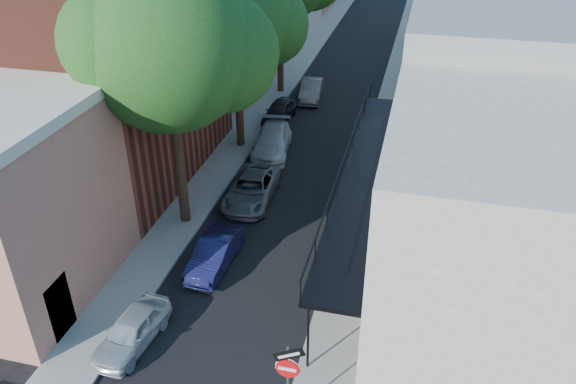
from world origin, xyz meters
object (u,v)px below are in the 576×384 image
Objects in this scene: parked_car_b at (215,253)px; parked_car_c at (252,189)px; oak_near at (180,47)px; parked_car_f at (311,90)px; parked_car_a at (132,330)px; parked_car_d at (272,141)px; sign_post at (288,371)px; oak_mid at (244,20)px; parked_car_e at (280,111)px.

parked_car_c is (-0.05, 5.17, 0.03)m from parked_car_b.
oak_near reaches higher than parked_car_f.
parked_car_d reaches higher than parked_car_a.
parked_car_c is (-4.61, 11.53, -1.41)m from sign_post.
parked_car_c is 0.98× the size of parked_car_d.
oak_mid is (-6.58, 17.26, 5.02)m from sign_post.
sign_post is 7.96m from parked_car_b.
parked_car_a is 9.90m from parked_car_c.
parked_car_d is at bearing 93.44° from parked_car_a.
oak_near is 2.52× the size of parked_car_c.
sign_post reaches higher than parked_car_c.
parked_car_b is 0.94× the size of parked_car_f.
parked_car_f is (-4.59, 25.23, -1.39)m from sign_post.
sign_post is at bearing -54.91° from oak_near.
parked_car_c is at bearing 89.61° from parked_car_a.
oak_near is (-6.53, 9.29, 5.84)m from sign_post.
parked_car_a is 0.92× the size of parked_car_e.
parked_car_e is 4.25m from parked_car_f.
parked_car_a is 0.86× the size of parked_car_f.
oak_near reaches higher than parked_car_e.
oak_near is 3.11× the size of parked_car_e.
parked_car_d reaches higher than parked_car_b.
parked_car_e is (-5.76, 21.14, -1.41)m from sign_post.
parked_car_e is (-0.74, 4.45, -0.05)m from parked_car_d.
parked_car_e is at bearing 105.23° from sign_post.
parked_car_c is at bearing -71.06° from oak_mid.
parked_car_e is (0.00, 19.44, 0.05)m from parked_car_a.
parked_car_f is (0.02, 13.70, 0.01)m from parked_car_c.
sign_post is at bearing -71.38° from parked_car_e.
parked_car_c is at bearing -95.65° from parked_car_f.
parked_car_f is at bearing 93.42° from parked_car_a.
oak_near is at bearing -89.63° from oak_mid.
parked_car_b is 14.83m from parked_car_e.
parked_car_b is at bearing -79.50° from oak_mid.
sign_post reaches higher than parked_car_e.
parked_car_c reaches higher than parked_car_e.
parked_car_c is (1.15, 9.83, 0.06)m from parked_car_a.
oak_near is 7.83m from parked_car_c.
parked_car_b is (2.02, -10.89, -6.45)m from oak_mid.
oak_mid is at bearing 99.27° from parked_car_a.
parked_car_d is at bearing 78.52° from oak_near.
oak_mid is 2.61× the size of parked_car_f.
parked_car_e is at bearing 96.26° from parked_car_a.
oak_near is at bearing 125.72° from parked_car_b.
parked_car_c is (1.96, -5.73, -6.43)m from oak_mid.
oak_near reaches higher than parked_car_b.
sign_post is 17.49m from parked_car_d.
parked_car_d is at bearing -98.45° from parked_car_f.
sign_post is 0.66× the size of parked_car_c.
parked_car_a is 23.56m from parked_car_f.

